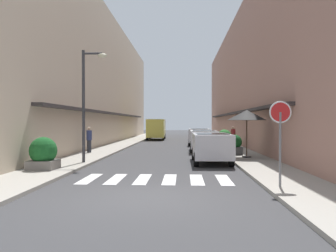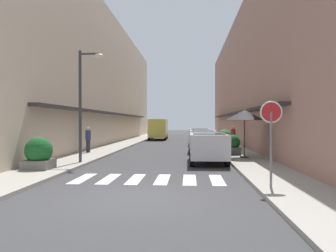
{
  "view_description": "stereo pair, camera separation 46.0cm",
  "coord_description": "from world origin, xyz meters",
  "px_view_note": "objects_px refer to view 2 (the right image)",
  "views": [
    {
      "loc": [
        0.95,
        -8.83,
        2.01
      ],
      "look_at": [
        -0.23,
        16.72,
        1.73
      ],
      "focal_mm": 35.51,
      "sensor_mm": 36.0,
      "label": 1
    },
    {
      "loc": [
        1.41,
        -8.8,
        2.01
      ],
      "look_at": [
        -0.23,
        16.72,
        1.73
      ],
      "focal_mm": 35.51,
      "sensor_mm": 36.0,
      "label": 2
    }
  ],
  "objects_px": {
    "planter_corner": "(39,154)",
    "pedestrian_walking_far": "(233,136)",
    "planter_far": "(224,139)",
    "planter_midblock": "(233,145)",
    "parked_car_mid": "(203,138)",
    "parked_car_far": "(200,135)",
    "street_lamp": "(84,94)",
    "round_street_sign": "(271,121)",
    "parked_car_near": "(208,144)",
    "pedestrian_walking_near": "(88,139)",
    "cafe_umbrella": "(244,115)",
    "delivery_van": "(158,128)"
  },
  "relations": [
    {
      "from": "parked_car_mid",
      "to": "delivery_van",
      "type": "bearing_deg",
      "value": 106.12
    },
    {
      "from": "planter_midblock",
      "to": "parked_car_far",
      "type": "bearing_deg",
      "value": 99.65
    },
    {
      "from": "cafe_umbrella",
      "to": "parked_car_mid",
      "type": "bearing_deg",
      "value": 113.3
    },
    {
      "from": "parked_car_near",
      "to": "parked_car_mid",
      "type": "relative_size",
      "value": 0.95
    },
    {
      "from": "street_lamp",
      "to": "planter_far",
      "type": "xyz_separation_m",
      "value": [
        7.62,
        9.57,
        -2.56
      ]
    },
    {
      "from": "parked_car_near",
      "to": "street_lamp",
      "type": "distance_m",
      "value": 6.45
    },
    {
      "from": "delivery_van",
      "to": "planter_far",
      "type": "xyz_separation_m",
      "value": [
        6.22,
        -13.36,
        -0.61
      ]
    },
    {
      "from": "parked_car_mid",
      "to": "street_lamp",
      "type": "xyz_separation_m",
      "value": [
        -5.9,
        -7.35,
        2.44
      ]
    },
    {
      "from": "planter_far",
      "to": "planter_midblock",
      "type": "bearing_deg",
      "value": -90.86
    },
    {
      "from": "parked_car_far",
      "to": "planter_corner",
      "type": "xyz_separation_m",
      "value": [
        -7.02,
        -16.08,
        -0.18
      ]
    },
    {
      "from": "parked_car_near",
      "to": "pedestrian_walking_near",
      "type": "bearing_deg",
      "value": 150.51
    },
    {
      "from": "delivery_van",
      "to": "street_lamp",
      "type": "distance_m",
      "value": 23.06
    },
    {
      "from": "planter_far",
      "to": "pedestrian_walking_near",
      "type": "relative_size",
      "value": 0.85
    },
    {
      "from": "planter_corner",
      "to": "planter_midblock",
      "type": "height_order",
      "value": "planter_corner"
    },
    {
      "from": "round_street_sign",
      "to": "planter_corner",
      "type": "bearing_deg",
      "value": 159.0
    },
    {
      "from": "parked_car_near",
      "to": "planter_midblock",
      "type": "height_order",
      "value": "parked_car_near"
    },
    {
      "from": "parked_car_mid",
      "to": "cafe_umbrella",
      "type": "height_order",
      "value": "cafe_umbrella"
    },
    {
      "from": "planter_midblock",
      "to": "pedestrian_walking_near",
      "type": "xyz_separation_m",
      "value": [
        -8.91,
        0.96,
        0.26
      ]
    },
    {
      "from": "round_street_sign",
      "to": "delivery_van",
      "type": "bearing_deg",
      "value": 101.8
    },
    {
      "from": "parked_car_far",
      "to": "parked_car_near",
      "type": "bearing_deg",
      "value": -90.0
    },
    {
      "from": "parked_car_near",
      "to": "planter_far",
      "type": "xyz_separation_m",
      "value": [
        1.72,
        8.63,
        -0.13
      ]
    },
    {
      "from": "parked_car_near",
      "to": "parked_car_mid",
      "type": "distance_m",
      "value": 6.4
    },
    {
      "from": "planter_far",
      "to": "pedestrian_walking_far",
      "type": "bearing_deg",
      "value": 7.06
    },
    {
      "from": "planter_corner",
      "to": "round_street_sign",
      "type": "bearing_deg",
      "value": -21.0
    },
    {
      "from": "delivery_van",
      "to": "planter_midblock",
      "type": "bearing_deg",
      "value": -71.95
    },
    {
      "from": "parked_car_near",
      "to": "planter_far",
      "type": "height_order",
      "value": "planter_far"
    },
    {
      "from": "parked_car_far",
      "to": "planter_corner",
      "type": "height_order",
      "value": "parked_car_far"
    },
    {
      "from": "parked_car_near",
      "to": "street_lamp",
      "type": "relative_size",
      "value": 0.78
    },
    {
      "from": "delivery_van",
      "to": "planter_midblock",
      "type": "height_order",
      "value": "delivery_van"
    },
    {
      "from": "planter_far",
      "to": "pedestrian_walking_far",
      "type": "xyz_separation_m",
      "value": [
        0.66,
        0.08,
        0.16
      ]
    },
    {
      "from": "round_street_sign",
      "to": "street_lamp",
      "type": "bearing_deg",
      "value": 142.58
    },
    {
      "from": "parked_car_near",
      "to": "planter_midblock",
      "type": "bearing_deg",
      "value": 62.58
    },
    {
      "from": "pedestrian_walking_far",
      "to": "planter_corner",
      "type": "bearing_deg",
      "value": -12.27
    },
    {
      "from": "parked_car_mid",
      "to": "planter_far",
      "type": "xyz_separation_m",
      "value": [
        1.72,
        2.23,
        -0.13
      ]
    },
    {
      "from": "planter_corner",
      "to": "planter_midblock",
      "type": "relative_size",
      "value": 1.11
    },
    {
      "from": "cafe_umbrella",
      "to": "pedestrian_walking_far",
      "type": "relative_size",
      "value": 1.61
    },
    {
      "from": "parked_car_far",
      "to": "planter_far",
      "type": "xyz_separation_m",
      "value": [
        1.72,
        -4.13,
        -0.13
      ]
    },
    {
      "from": "street_lamp",
      "to": "pedestrian_walking_far",
      "type": "relative_size",
      "value": 3.32
    },
    {
      "from": "planter_corner",
      "to": "pedestrian_walking_far",
      "type": "bearing_deg",
      "value": 52.03
    },
    {
      "from": "planter_midblock",
      "to": "parked_car_mid",
      "type": "bearing_deg",
      "value": 116.68
    },
    {
      "from": "parked_car_near",
      "to": "pedestrian_walking_far",
      "type": "distance_m",
      "value": 9.03
    },
    {
      "from": "street_lamp",
      "to": "planter_corner",
      "type": "distance_m",
      "value": 3.71
    },
    {
      "from": "parked_car_far",
      "to": "planter_far",
      "type": "distance_m",
      "value": 4.47
    },
    {
      "from": "parked_car_mid",
      "to": "round_street_sign",
      "type": "relative_size",
      "value": 1.72
    },
    {
      "from": "street_lamp",
      "to": "cafe_umbrella",
      "type": "xyz_separation_m",
      "value": [
        7.95,
        2.59,
        -0.97
      ]
    },
    {
      "from": "parked_car_mid",
      "to": "parked_car_far",
      "type": "bearing_deg",
      "value": 90.0
    },
    {
      "from": "parked_car_near",
      "to": "round_street_sign",
      "type": "bearing_deg",
      "value": -77.45
    },
    {
      "from": "parked_car_far",
      "to": "round_street_sign",
      "type": "distance_m",
      "value": 19.42
    },
    {
      "from": "cafe_umbrella",
      "to": "planter_far",
      "type": "bearing_deg",
      "value": 92.71
    },
    {
      "from": "parked_car_far",
      "to": "planter_midblock",
      "type": "distance_m",
      "value": 9.75
    }
  ]
}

